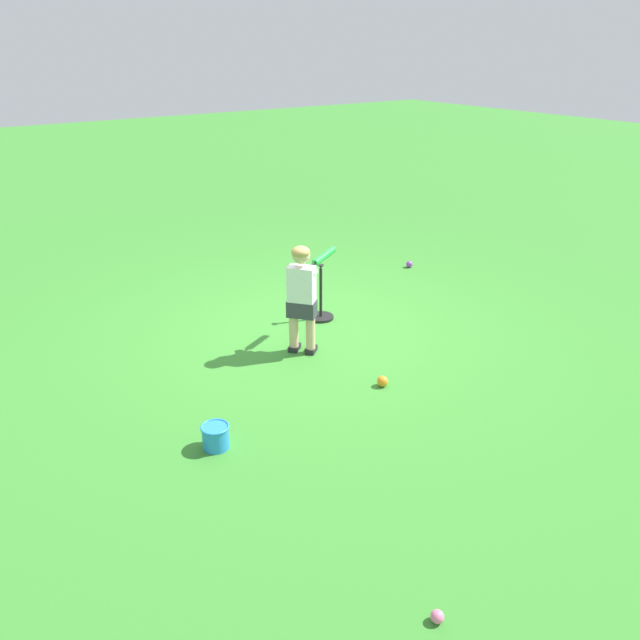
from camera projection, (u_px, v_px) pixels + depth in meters
ground_plane at (313, 329)px, 6.67m from camera, size 40.00×40.00×0.00m
child_batter at (303, 289)px, 5.94m from camera, size 0.75×0.46×1.08m
play_ball_behind_batter at (382, 381)px, 5.55m from camera, size 0.10×0.10×0.10m
play_ball_center_lawn at (437, 617)px, 3.30m from camera, size 0.07×0.07×0.07m
play_ball_by_bucket at (409, 264)px, 8.45m from camera, size 0.09×0.09×0.09m
batting_tee at (321, 310)px, 6.87m from camera, size 0.28×0.28×0.62m
toy_bucket at (216, 436)px, 4.69m from camera, size 0.22×0.22×0.19m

